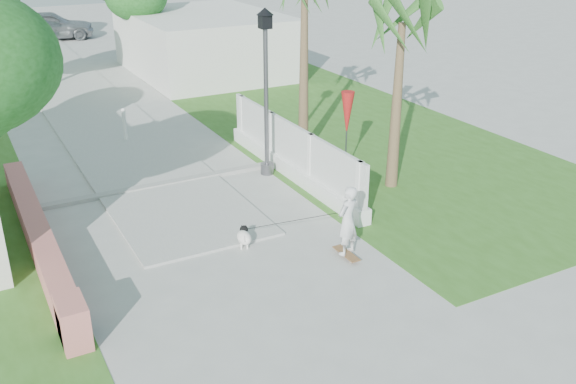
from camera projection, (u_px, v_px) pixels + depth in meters
ground at (260, 297)px, 11.95m from camera, size 90.00×90.00×0.00m
path_strip at (61, 77)px, 28.11m from camera, size 3.20×36.00×0.06m
curb at (160, 185)px, 16.79m from camera, size 6.50×0.25×0.10m
grass_right at (343, 128)px, 21.46m from camera, size 8.00×20.00×0.01m
pink_wall at (41, 243)px, 13.27m from camera, size 0.45×8.20×0.80m
lattice_fence at (292, 158)px, 17.26m from camera, size 0.35×7.00×1.50m
building_right at (204, 43)px, 28.59m from camera, size 6.00×8.00×2.60m
street_lamp at (266, 87)px, 16.69m from camera, size 0.44×0.44×4.44m
bollard at (125, 124)px, 19.89m from camera, size 0.14×0.14×1.09m
patio_umbrella at (347, 114)px, 17.00m from camera, size 0.36×0.36×2.30m
palm_near at (402, 33)px, 15.31m from camera, size 1.80×1.80×4.70m
skateboarder at (296, 222)px, 13.31m from camera, size 2.00×2.04×1.58m
dog at (244, 236)px, 13.72m from camera, size 0.43×0.58×0.42m
parked_car at (49, 25)px, 36.19m from camera, size 4.98×2.47×1.63m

